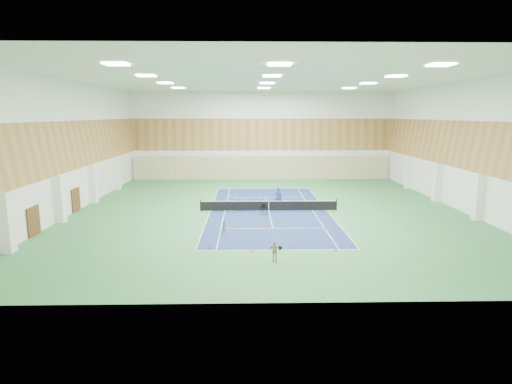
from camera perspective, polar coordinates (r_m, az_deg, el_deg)
The scene contains 22 objects.
ground at distance 40.26m, azimuth 1.70°, elevation -2.49°, with size 40.00×40.00×0.00m, color #337740.
room_shell at distance 39.37m, azimuth 1.75°, elevation 6.05°, with size 36.00×40.00×12.00m, color white, non-canonical shape.
wood_cladding at distance 39.27m, azimuth 1.77°, elevation 8.96°, with size 36.00×40.00×8.00m, color #A9763F, non-canonical shape.
ceiling_light_grid at distance 39.37m, azimuth 1.80°, elevation 14.68°, with size 21.40×25.40×0.06m, color white, non-canonical shape.
court_surface at distance 40.26m, azimuth 1.70°, elevation -2.49°, with size 10.97×23.77×0.01m, color navy.
tennis_balls_scatter at distance 40.25m, azimuth 1.70°, elevation -2.43°, with size 10.57×22.77×0.07m, color #CFF62A, non-canonical shape.
tennis_net at distance 40.14m, azimuth 1.71°, elevation -1.73°, with size 12.80×0.10×1.10m, color black, non-canonical shape.
back_curtain at distance 59.44m, azimuth 0.74°, elevation 3.24°, with size 35.40×0.16×3.20m, color #C6B793.
door_left_a at distance 35.87m, azimuth -27.52°, elevation -3.47°, with size 0.08×1.80×2.20m, color #593319.
door_left_b at distance 43.01m, azimuth -22.88°, elevation -0.99°, with size 0.08×1.80×2.20m, color #593319.
coach at distance 41.63m, azimuth 2.97°, elevation -0.70°, with size 0.71×0.47×1.95m, color navy.
child_court at distance 32.86m, azimuth -4.21°, elevation -4.58°, with size 0.48×0.37×0.98m, color gray.
child_apron at distance 26.57m, azimuth 2.48°, elevation -7.88°, with size 0.74×0.31×1.26m, color tan.
ball_cart at distance 38.48m, azimuth 1.12°, elevation -2.37°, with size 0.55×0.55×0.95m, color black, non-canonical shape.
cone_svc_a at distance 33.54m, azimuth -3.36°, elevation -4.96°, with size 0.18×0.18×0.20m, color #E1590B.
cone_svc_b at distance 34.51m, azimuth 0.24°, elevation -4.46°, with size 0.22×0.22×0.24m, color #F85D0D.
cone_svc_c at distance 33.82m, azimuth 4.43°, elevation -4.82°, with size 0.20×0.20×0.22m, color orange.
cone_svc_d at distance 34.08m, azimuth 9.13°, elevation -4.78°, with size 0.22×0.22×0.25m, color orange.
cone_base_a at distance 29.24m, azimuth -6.20°, elevation -7.27°, with size 0.21×0.21×0.23m, color red.
cone_base_b at distance 28.31m, azimuth -0.54°, elevation -7.85°, with size 0.18×0.18×0.20m, color #E7560C.
cone_base_c at distance 29.17m, azimuth 4.99°, elevation -7.28°, with size 0.23×0.23×0.25m, color #FE410D.
cone_base_d at distance 29.04m, azimuth 10.56°, elevation -7.53°, with size 0.20×0.20×0.22m, color #E3560B.
Camera 1 is at (-2.06, -39.21, 8.92)m, focal length 30.00 mm.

